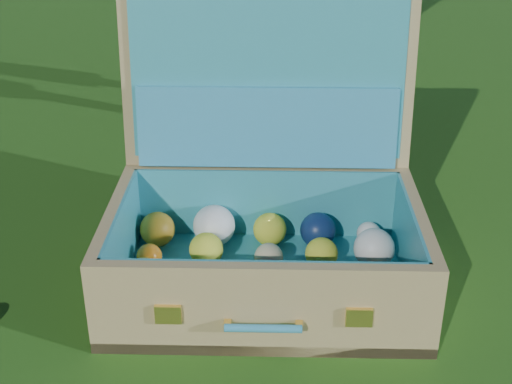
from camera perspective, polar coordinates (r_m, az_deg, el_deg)
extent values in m
plane|color=#215114|center=(1.54, 5.55, -8.04)|extent=(60.00, 60.00, 0.00)
cube|color=tan|center=(1.54, 0.71, -7.52)|extent=(0.73, 0.58, 0.02)
cube|color=tan|center=(1.32, 0.60, -9.47)|extent=(0.63, 0.18, 0.19)
cube|color=tan|center=(1.67, 0.83, -1.12)|extent=(0.63, 0.18, 0.19)
cube|color=tan|center=(1.52, -11.12, -4.56)|extent=(0.12, 0.38, 0.19)
cube|color=tan|center=(1.52, 12.64, -4.85)|extent=(0.12, 0.38, 0.19)
cube|color=teal|center=(1.53, 0.72, -7.05)|extent=(0.68, 0.52, 0.01)
cube|color=teal|center=(1.32, 0.62, -8.66)|extent=(0.58, 0.15, 0.17)
cube|color=teal|center=(1.65, 0.83, -1.00)|extent=(0.58, 0.15, 0.17)
cube|color=teal|center=(1.51, -10.60, -4.19)|extent=(0.10, 0.37, 0.17)
cube|color=teal|center=(1.51, 12.12, -4.47)|extent=(0.10, 0.37, 0.17)
cube|color=tan|center=(1.60, 0.94, 9.68)|extent=(0.65, 0.25, 0.43)
cube|color=teal|center=(1.58, 0.93, 9.54)|extent=(0.60, 0.20, 0.38)
cube|color=teal|center=(1.59, 0.89, 5.20)|extent=(0.57, 0.18, 0.18)
cube|color=#F2C659|center=(1.32, -7.04, -9.70)|extent=(0.05, 0.02, 0.04)
cube|color=#F2C659|center=(1.32, 8.25, -9.90)|extent=(0.05, 0.02, 0.04)
cylinder|color=teal|center=(1.30, 0.58, -10.85)|extent=(0.14, 0.05, 0.02)
cube|color=#F2C659|center=(1.31, -2.29, -10.57)|extent=(0.02, 0.02, 0.01)
cube|color=#F2C659|center=(1.31, 3.46, -10.65)|extent=(0.02, 0.02, 0.01)
sphere|color=beige|center=(1.40, -9.04, -8.61)|extent=(0.08, 0.08, 0.08)
sphere|color=orange|center=(1.39, -4.34, -9.14)|extent=(0.06, 0.06, 0.06)
sphere|color=red|center=(1.40, 0.84, -9.16)|extent=(0.05, 0.05, 0.05)
sphere|color=yellow|center=(1.40, 6.04, -8.68)|extent=(0.08, 0.08, 0.08)
sphere|color=yellow|center=(1.41, 10.43, -8.99)|extent=(0.07, 0.07, 0.07)
sphere|color=orange|center=(1.49, -9.01, -6.52)|extent=(0.07, 0.07, 0.07)
sphere|color=yellow|center=(1.47, -4.15, -7.16)|extent=(0.06, 0.06, 0.06)
sphere|color=red|center=(1.48, 1.01, -6.81)|extent=(0.06, 0.06, 0.06)
sphere|color=#0F234F|center=(1.47, 5.91, -6.98)|extent=(0.07, 0.07, 0.07)
sphere|color=orange|center=(1.49, 9.78, -6.73)|extent=(0.06, 0.06, 0.06)
sphere|color=orange|center=(1.56, -8.53, -5.11)|extent=(0.06, 0.06, 0.06)
sphere|color=yellow|center=(1.56, -4.01, -4.60)|extent=(0.07, 0.07, 0.07)
sphere|color=beige|center=(1.54, 1.02, -5.24)|extent=(0.06, 0.06, 0.06)
sphere|color=yellow|center=(1.55, 5.26, -4.93)|extent=(0.07, 0.07, 0.07)
sphere|color=silver|center=(1.56, 9.43, -4.47)|extent=(0.09, 0.09, 0.09)
sphere|color=orange|center=(1.64, -7.89, -2.97)|extent=(0.08, 0.08, 0.08)
sphere|color=silver|center=(1.63, -3.37, -2.70)|extent=(0.10, 0.10, 0.10)
sphere|color=yellow|center=(1.63, 1.11, -3.00)|extent=(0.08, 0.08, 0.08)
sphere|color=#0F234F|center=(1.63, 4.97, -3.06)|extent=(0.08, 0.08, 0.08)
sphere|color=silver|center=(1.65, 9.00, -3.31)|extent=(0.06, 0.06, 0.06)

